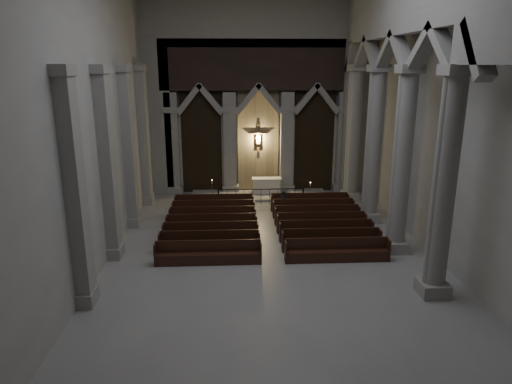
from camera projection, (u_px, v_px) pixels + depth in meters
room at (276, 76)px, 16.57m from camera, size 24.00×24.10×12.00m
sanctuary_wall at (258, 88)px, 27.93m from camera, size 14.00×0.77×12.00m
right_arcade at (411, 69)px, 18.06m from camera, size 1.00×24.00×12.00m
left_pilasters at (120, 159)px, 20.60m from camera, size 0.60×13.00×8.03m
sanctuary_step at (259, 195)px, 28.79m from camera, size 8.50×2.60×0.15m
altar at (267, 185)px, 28.96m from camera, size 1.85×0.74×0.94m
altar_rail at (261, 194)px, 26.89m from camera, size 5.09×0.09×1.00m
candle_stand_left at (212, 196)px, 27.61m from camera, size 0.23×0.23×1.34m
candle_stand_right at (310, 197)px, 27.52m from camera, size 0.21×0.21×1.22m
pews at (267, 227)px, 22.45m from camera, size 9.82×7.49×0.98m
worshipper at (284, 202)px, 25.47m from camera, size 0.47×0.32×1.23m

